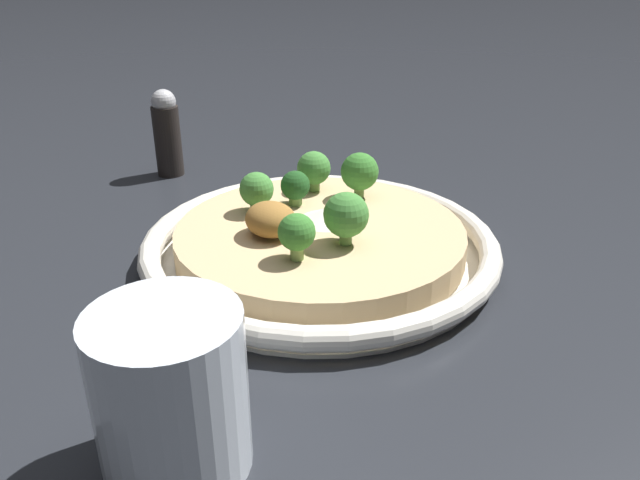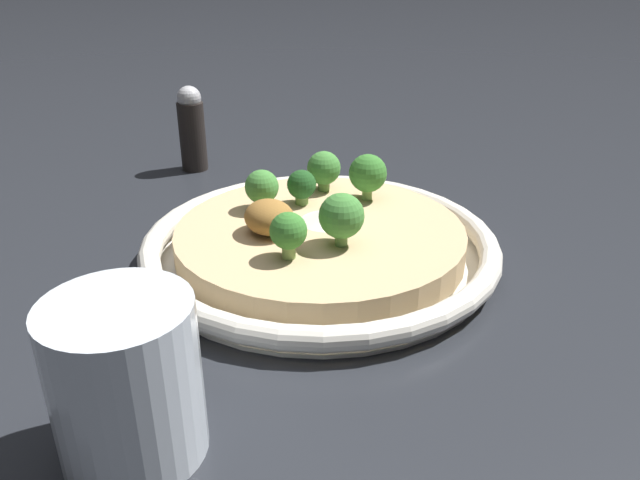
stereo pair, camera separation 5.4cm
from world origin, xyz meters
TOP-DOWN VIEW (x-y plane):
  - ground_plane at (0.00, 0.00)m, footprint 6.00×6.00m
  - risotto_bowl at (0.00, 0.00)m, footprint 0.31×0.31m
  - cheese_sprinkle at (0.01, -0.01)m, footprint 0.05×0.05m
  - crispy_onion_garnish at (0.02, 0.04)m, footprint 0.05×0.04m
  - broccoli_back at (-0.03, 0.05)m, footprint 0.03×0.03m
  - broccoli_back_right at (0.06, 0.02)m, footprint 0.03×0.03m
  - broccoli_back_left at (-0.04, 0.01)m, footprint 0.04×0.04m
  - broccoli_front at (0.03, -0.07)m, footprint 0.04×0.04m
  - broccoli_front_right at (0.07, -0.05)m, footprint 0.03×0.03m
  - broccoli_right at (0.05, -0.02)m, footprint 0.03×0.03m
  - drinking_glass at (-0.13, 0.21)m, footprint 0.08×0.08m
  - pepper_shaker at (0.28, -0.01)m, footprint 0.03×0.03m

SIDE VIEW (x-z plane):
  - ground_plane at x=0.00m, z-range 0.00..0.00m
  - risotto_bowl at x=0.00m, z-range 0.00..0.03m
  - cheese_sprinkle at x=0.01m, z-range 0.03..0.04m
  - crispy_onion_garnish at x=0.02m, z-range 0.03..0.06m
  - drinking_glass at x=-0.13m, z-range 0.00..0.09m
  - broccoli_right at x=0.05m, z-range 0.03..0.07m
  - pepper_shaker at x=0.28m, z-range 0.00..0.10m
  - broccoli_back_right at x=0.06m, z-range 0.03..0.07m
  - broccoli_back at x=-0.03m, z-range 0.03..0.07m
  - broccoli_front_right at x=0.07m, z-range 0.03..0.07m
  - broccoli_back_left at x=-0.04m, z-range 0.03..0.08m
  - broccoli_front at x=0.03m, z-range 0.03..0.08m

